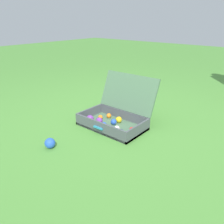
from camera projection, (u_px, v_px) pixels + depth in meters
ground_plane at (116, 124)px, 2.45m from camera, size 16.00×16.00×0.00m
open_suitcase at (116, 115)px, 2.40m from camera, size 0.67×0.57×0.50m
stray_ball_on_grass at (50, 143)px, 1.99m from camera, size 0.09×0.09×0.09m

